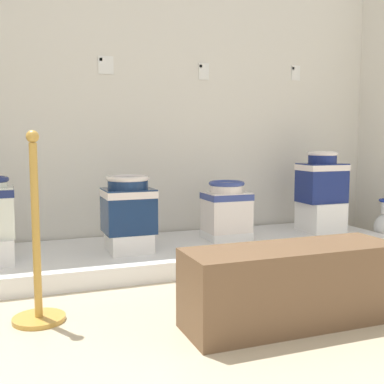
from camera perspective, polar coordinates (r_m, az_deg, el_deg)
The scene contains 14 objects.
ground_plane at distance 2.35m, azimuth 12.85°, elevation -17.52°, with size 6.18×5.95×0.02m, color beige.
wall_back at distance 4.22m, azimuth -4.05°, elevation 15.62°, with size 4.38×0.06×3.24m, color silver.
display_platform at distance 3.74m, azimuth -1.37°, elevation -7.16°, with size 3.51×1.02×0.13m, color white.
plinth_block_broad_patterned at distance 3.53m, azimuth -7.51°, elevation -5.83°, with size 0.30×0.34×0.14m, color white.
antique_toilet_broad_patterned at distance 3.48m, azimuth -7.58°, elevation -1.31°, with size 0.36×0.33×0.41m.
plinth_block_tall_cobalt at distance 3.93m, azimuth 4.08°, elevation -5.11°, with size 0.34×0.31×0.06m, color white.
antique_toilet_tall_cobalt at distance 3.89m, azimuth 4.11°, elevation -1.59°, with size 0.35×0.30×0.41m.
plinth_block_rightmost at distance 4.36m, azimuth 15.02°, elevation -2.86°, with size 0.32×0.34×0.26m, color white.
antique_toilet_rightmost at distance 4.32m, azimuth 15.16°, elevation 1.74°, with size 0.38×0.28×0.44m.
info_placard_second at distance 4.07m, azimuth -10.21°, elevation 14.63°, with size 0.12×0.01×0.14m.
info_placard_third at distance 4.31m, azimuth 1.40°, elevation 14.14°, with size 0.09×0.01×0.14m.
info_placard_fourth at distance 4.74m, azimuth 12.20°, elevation 13.66°, with size 0.09×0.01×0.14m.
stanchion_post_near_left at distance 2.60m, azimuth -17.89°, elevation -8.68°, with size 0.27×0.27×0.98m.
museum_bench at distance 2.52m, azimuth 11.71°, elevation -10.79°, with size 1.11×0.36×0.40m, color brown.
Camera 1 is at (0.88, -0.80, 0.93)m, focal length 44.94 mm.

